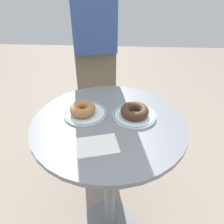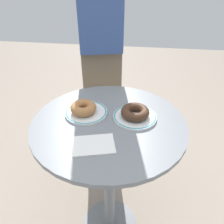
% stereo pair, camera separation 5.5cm
% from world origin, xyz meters
% --- Properties ---
extents(cafe_table, '(0.62, 0.62, 0.77)m').
position_xyz_m(cafe_table, '(0.00, 0.00, 0.54)').
color(cafe_table, slate).
rests_on(cafe_table, ground).
extents(plate_left, '(0.18, 0.18, 0.01)m').
position_xyz_m(plate_left, '(-0.10, 0.04, 0.78)').
color(plate_left, white).
rests_on(plate_left, cafe_table).
extents(plate_right, '(0.18, 0.18, 0.01)m').
position_xyz_m(plate_right, '(0.10, 0.04, 0.78)').
color(plate_right, white).
rests_on(plate_right, cafe_table).
extents(donut_cinnamon, '(0.12, 0.12, 0.04)m').
position_xyz_m(donut_cinnamon, '(-0.11, 0.04, 0.80)').
color(donut_cinnamon, '#A36B3D').
rests_on(donut_cinnamon, plate_left).
extents(donut_chocolate, '(0.16, 0.16, 0.04)m').
position_xyz_m(donut_chocolate, '(0.10, 0.04, 0.80)').
color(donut_chocolate, '#422819').
rests_on(donut_chocolate, plate_right).
extents(paper_napkin, '(0.17, 0.14, 0.01)m').
position_xyz_m(paper_napkin, '(-0.03, -0.15, 0.78)').
color(paper_napkin, white).
rests_on(paper_napkin, cafe_table).
extents(person_figure, '(0.31, 0.44, 1.76)m').
position_xyz_m(person_figure, '(-0.14, 0.57, 0.87)').
color(person_figure, brown).
rests_on(person_figure, ground).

